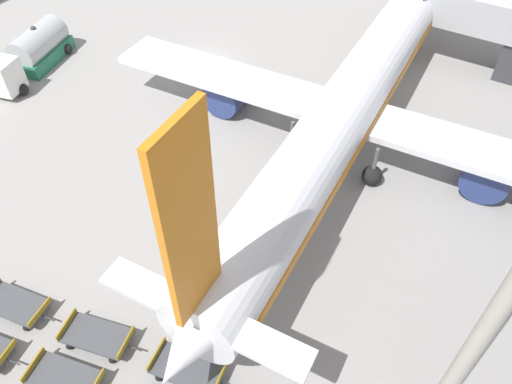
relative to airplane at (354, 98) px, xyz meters
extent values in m
plane|color=gray|center=(-13.87, 3.67, -3.47)|extent=(500.00, 500.00, 0.00)
cube|color=#38383D|center=(7.86, 13.80, -1.92)|extent=(1.71, 3.06, 3.09)
cylinder|color=silver|center=(-0.02, 0.63, 0.22)|extent=(4.82, 38.59, 3.68)
cone|color=silver|center=(0.55, -18.61, 0.22)|extent=(3.62, 4.51, 3.49)
cube|color=orange|center=(0.53, -17.92, 6.29)|extent=(0.36, 2.76, 8.46)
cube|color=silver|center=(0.53, -17.91, 0.77)|extent=(9.43, 1.67, 0.24)
cube|color=silver|center=(0.03, -0.91, -0.61)|extent=(33.62, 4.48, 0.44)
cylinder|color=navy|center=(8.89, -0.24, -2.06)|extent=(2.81, 3.11, 2.72)
cylinder|color=navy|center=(-8.86, -0.77, -2.06)|extent=(2.81, 3.11, 2.72)
cube|color=orange|center=(-0.02, 0.63, -0.43)|extent=(4.78, 34.75, 0.66)
cylinder|color=#56565B|center=(-0.37, 12.56, -1.77)|extent=(0.24, 0.24, 2.14)
sphere|color=black|center=(-0.37, 12.56, -2.84)|extent=(1.26, 1.26, 1.26)
cylinder|color=#56565B|center=(2.83, -3.13, -1.77)|extent=(0.24, 0.24, 2.14)
sphere|color=black|center=(2.83, -3.13, -2.84)|extent=(1.26, 1.26, 1.26)
cylinder|color=#56565B|center=(-2.64, -3.30, -1.77)|extent=(0.24, 0.24, 2.14)
sphere|color=black|center=(-2.64, -3.30, -2.84)|extent=(1.26, 1.26, 1.26)
cube|color=white|center=(-24.45, -7.53, -1.85)|extent=(3.01, 2.63, 2.42)
cube|color=#236B4C|center=(-25.49, -2.82, -2.91)|extent=(3.72, 5.83, 1.11)
cylinder|color=#ADB2B7|center=(-25.49, -2.82, -1.79)|extent=(3.40, 5.51, 2.35)
sphere|color=#333338|center=(-25.49, -2.82, -0.61)|extent=(0.44, 0.44, 0.44)
sphere|color=black|center=(-23.30, -6.98, -3.02)|extent=(0.90, 0.90, 0.90)
sphere|color=black|center=(-27.05, -1.54, -3.02)|extent=(0.90, 0.90, 0.90)
sphere|color=black|center=(-24.62, -1.00, -3.02)|extent=(0.90, 0.90, 0.90)
cube|color=olive|center=(-7.44, -22.46, -2.71)|extent=(0.35, 1.62, 0.32)
cube|color=#333338|center=(-7.06, -22.39, -3.04)|extent=(0.70, 0.18, 0.06)
sphere|color=black|center=(-7.99, -21.85, -3.29)|extent=(0.36, 0.36, 0.36)
cube|color=#424449|center=(-4.47, -21.82, -2.92)|extent=(3.44, 2.18, 0.10)
cube|color=olive|center=(-6.00, -22.11, -2.71)|extent=(0.37, 1.61, 0.32)
sphere|color=black|center=(-3.50, -20.94, -3.29)|extent=(0.36, 0.36, 0.36)
sphere|color=black|center=(-5.70, -21.35, -3.29)|extent=(0.36, 0.36, 0.36)
cube|color=#424449|center=(-9.26, -20.26, -2.92)|extent=(3.38, 2.03, 0.10)
cube|color=olive|center=(-7.72, -20.06, -2.71)|extent=(0.29, 1.62, 0.32)
cube|color=#333338|center=(-7.33, -20.01, -3.04)|extent=(0.70, 0.15, 0.06)
sphere|color=black|center=(-8.06, -20.80, -3.29)|extent=(0.36, 0.36, 0.36)
sphere|color=black|center=(-8.24, -19.43, -3.29)|extent=(0.36, 0.36, 0.36)
sphere|color=black|center=(-10.46, -19.72, -3.29)|extent=(0.36, 0.36, 0.36)
cube|color=#424449|center=(-4.62, -19.59, -2.92)|extent=(3.46, 2.24, 0.10)
cube|color=olive|center=(-3.09, -19.27, -2.71)|extent=(0.41, 1.61, 0.32)
cube|color=olive|center=(-6.14, -19.90, -2.71)|extent=(0.41, 1.61, 0.32)
cube|color=#333338|center=(-2.71, -19.19, -3.04)|extent=(0.70, 0.20, 0.06)
sphere|color=black|center=(-3.38, -20.03, -3.29)|extent=(0.36, 0.36, 0.36)
sphere|color=black|center=(-3.66, -18.68, -3.29)|extent=(0.36, 0.36, 0.36)
sphere|color=black|center=(-5.57, -20.49, -3.29)|extent=(0.36, 0.36, 0.36)
sphere|color=black|center=(-5.85, -19.14, -3.29)|extent=(0.36, 0.36, 0.36)
cube|color=#424449|center=(0.00, -18.82, -2.92)|extent=(3.38, 2.04, 0.10)
cube|color=olive|center=(1.54, -18.61, -2.71)|extent=(0.30, 1.62, 0.32)
cube|color=olive|center=(-1.54, -19.03, -2.71)|extent=(0.30, 1.62, 0.32)
sphere|color=black|center=(1.01, -17.99, -3.29)|extent=(0.36, 0.36, 0.36)
sphere|color=black|center=(-1.02, -19.65, -3.29)|extent=(0.36, 0.36, 0.36)
sphere|color=black|center=(-1.20, -18.28, -3.29)|extent=(0.36, 0.36, 0.36)
camera|label=1|loc=(7.43, -25.84, 18.43)|focal=35.00mm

